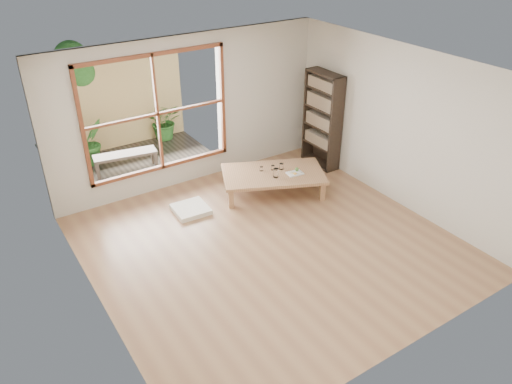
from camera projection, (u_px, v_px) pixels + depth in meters
ground at (269, 244)px, 7.41m from camera, size 5.00×5.00×0.00m
low_table at (273, 175)px, 8.60m from camera, size 1.98×1.60×0.38m
floor_cushion at (191, 209)px, 8.19m from camera, size 0.57×0.57×0.08m
bookshelf at (322, 120)px, 9.29m from camera, size 0.29×0.81×1.80m
glass_tall at (276, 173)px, 8.40m from camera, size 0.09×0.09×0.16m
glass_mid at (281, 166)px, 8.68m from camera, size 0.07×0.07×0.11m
glass_short at (273, 168)px, 8.66m from camera, size 0.06×0.06×0.08m
glass_small at (261, 169)px, 8.63m from camera, size 0.06×0.06×0.07m
food_tray at (295, 172)px, 8.55m from camera, size 0.29×0.23×0.08m
deck at (141, 164)px, 9.72m from camera, size 2.80×2.00×0.05m
garden_bench at (125, 156)px, 9.26m from camera, size 1.19×0.52×0.36m
bamboo_fence at (117, 105)px, 9.99m from camera, size 2.80×0.06×1.80m
shrub_right at (165, 121)px, 10.53m from camera, size 0.91×0.85×0.80m
shrub_left at (92, 142)px, 9.47m from camera, size 0.58×0.52×0.89m
garden_tree at (72, 71)px, 9.53m from camera, size 1.04×0.85×2.22m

